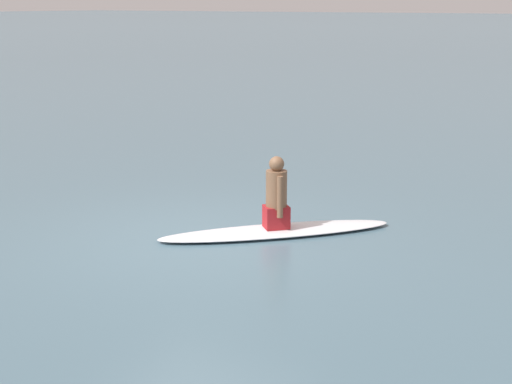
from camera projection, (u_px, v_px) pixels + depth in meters
The scene contains 3 objects.
ground_plane at pixel (197, 240), 9.64m from camera, with size 400.00×400.00×0.00m, color slate.
surfboard at pixel (276, 231), 9.89m from camera, with size 3.15×0.61×0.09m, color white.
person_paddler at pixel (276, 196), 9.77m from camera, with size 0.41×0.40×0.96m.
Camera 1 is at (-7.28, -5.66, 2.97)m, focal length 52.72 mm.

